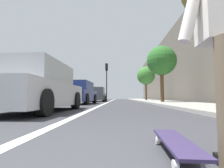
# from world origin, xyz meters

# --- Properties ---
(ground_plane) EXTENTS (80.00, 80.00, 0.00)m
(ground_plane) POSITION_xyz_m (10.00, 0.00, 0.00)
(ground_plane) COLOR #38383D
(lane_stripe_white) EXTENTS (52.00, 0.16, 0.01)m
(lane_stripe_white) POSITION_xyz_m (20.00, 1.22, 0.00)
(lane_stripe_white) COLOR silver
(lane_stripe_white) RESTS_ON ground
(sidewalk_curb) EXTENTS (52.00, 3.20, 0.11)m
(sidewalk_curb) POSITION_xyz_m (18.00, -3.41, 0.06)
(sidewalk_curb) COLOR #9E9B93
(sidewalk_curb) RESTS_ON ground
(building_facade) EXTENTS (40.00, 1.20, 8.27)m
(building_facade) POSITION_xyz_m (22.00, -6.34, 4.14)
(building_facade) COLOR #655D53
(building_facade) RESTS_ON ground
(skateboard) EXTENTS (0.85, 0.24, 0.11)m
(skateboard) POSITION_xyz_m (0.88, -0.20, 0.09)
(skateboard) COLOR white
(skateboard) RESTS_ON ground
(parked_car_near) EXTENTS (4.30, 1.90, 1.48)m
(parked_car_near) POSITION_xyz_m (4.68, 2.70, 0.71)
(parked_car_near) COLOR #B7B7BC
(parked_car_near) RESTS_ON ground
(parked_car_mid) EXTENTS (4.43, 2.06, 1.49)m
(parked_car_mid) POSITION_xyz_m (11.04, 2.97, 0.72)
(parked_car_mid) COLOR navy
(parked_car_mid) RESTS_ON ground
(parked_car_far) EXTENTS (4.63, 2.10, 1.48)m
(parked_car_far) POSITION_xyz_m (17.82, 2.70, 0.71)
(parked_car_far) COLOR #4C5156
(parked_car_far) RESTS_ON ground
(traffic_light) EXTENTS (0.33, 0.28, 4.24)m
(traffic_light) POSITION_xyz_m (18.75, 1.62, 2.93)
(traffic_light) COLOR #2D2D2D
(traffic_light) RESTS_ON ground
(street_tree_mid) EXTENTS (2.23, 2.23, 4.34)m
(street_tree_mid) POSITION_xyz_m (12.65, -3.01, 3.20)
(street_tree_mid) COLOR brown
(street_tree_mid) RESTS_ON ground
(street_tree_far) EXTENTS (2.15, 2.15, 4.12)m
(street_tree_far) POSITION_xyz_m (20.34, -3.01, 3.03)
(street_tree_far) COLOR brown
(street_tree_far) RESTS_ON ground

